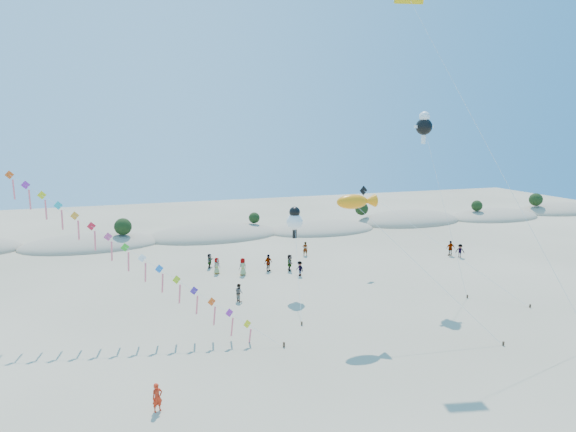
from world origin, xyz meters
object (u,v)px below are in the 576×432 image
Objects in this scene: parafoil_kite at (413,6)px; kite_train at (36,192)px; fish_kite at (357,202)px; flyer_foreground at (157,397)px.

kite_train is at bearing 169.37° from parafoil_kite.
parafoil_kite reaches higher than kite_train.
kite_train is at bearing 162.07° from fish_kite.
fish_kite is at bearing -159.09° from parafoil_kite.
fish_kite is 18.99m from flyer_foreground.
kite_train is at bearing 94.85° from flyer_foreground.
parafoil_kite is at bearing -10.63° from kite_train.
fish_kite reaches higher than flyer_foreground.
parafoil_kite is (5.36, 2.05, 14.55)m from fish_kite.
kite_train is 19.59× the size of flyer_foreground.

